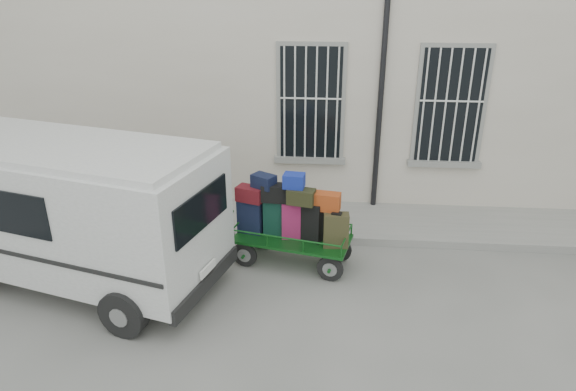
# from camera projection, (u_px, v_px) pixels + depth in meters

# --- Properties ---
(ground) EXTENTS (80.00, 80.00, 0.00)m
(ground) POSITION_uv_depth(u_px,v_px,m) (325.00, 285.00, 8.24)
(ground) COLOR slate
(ground) RESTS_ON ground
(building) EXTENTS (24.00, 5.15, 6.00)m
(building) POSITION_uv_depth(u_px,v_px,m) (333.00, 48.00, 12.09)
(building) COLOR beige
(building) RESTS_ON ground
(sidewalk) EXTENTS (24.00, 1.70, 0.15)m
(sidewalk) POSITION_uv_depth(u_px,v_px,m) (327.00, 221.00, 10.22)
(sidewalk) COLOR gray
(sidewalk) RESTS_ON ground
(luggage_cart) EXTENTS (2.31, 1.28, 1.65)m
(luggage_cart) POSITION_uv_depth(u_px,v_px,m) (289.00, 219.00, 8.54)
(luggage_cart) COLOR black
(luggage_cart) RESTS_ON ground
(van) EXTENTS (4.92, 3.04, 2.32)m
(van) POSITION_uv_depth(u_px,v_px,m) (72.00, 206.00, 7.86)
(van) COLOR silver
(van) RESTS_ON ground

